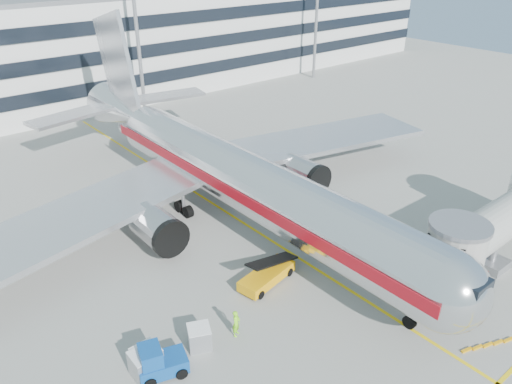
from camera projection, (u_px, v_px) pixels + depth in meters
ground at (319, 271)px, 37.86m from camera, size 180.00×180.00×0.00m
lead_in_line at (239, 220)px, 44.73m from camera, size 0.25×70.00×0.01m
stop_bar at (498, 384)px, 28.24m from camera, size 6.00×0.25×0.01m
main_jet at (226, 171)px, 43.99m from camera, size 50.95×48.70×16.06m
jet_bridge at (512, 216)px, 37.52m from camera, size 17.80×4.50×7.00m
terminal at (40, 50)px, 74.11m from camera, size 150.00×24.25×15.60m
light_mast_centre at (134, 5)px, 64.49m from camera, size 2.40×1.20×25.45m
belt_loader at (267, 275)px, 36.30m from camera, size 5.11×2.61×2.39m
baggage_tug at (159, 362)px, 28.49m from camera, size 3.16×2.46×2.11m
cargo_container_left at (145, 364)px, 28.50m from camera, size 1.56×1.56×1.62m
cargo_container_right at (147, 359)px, 28.87m from camera, size 1.53×1.53×1.56m
cargo_container_front at (199, 337)px, 30.56m from camera, size 1.81×1.81×1.45m
ramp_worker at (236, 323)px, 31.35m from camera, size 0.81×0.73×1.87m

